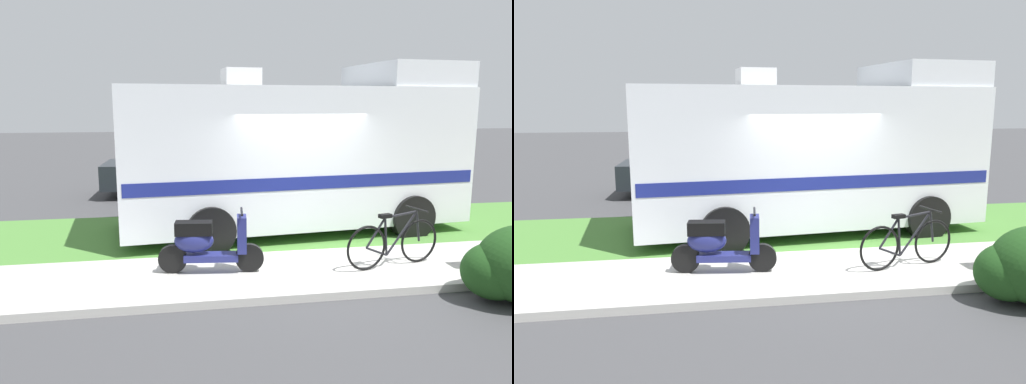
{
  "view_description": "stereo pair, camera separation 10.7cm",
  "coord_description": "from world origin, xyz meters",
  "views": [
    {
      "loc": [
        -2.34,
        -8.29,
        2.68
      ],
      "look_at": [
        -0.85,
        0.3,
        1.1
      ],
      "focal_mm": 34.33,
      "sensor_mm": 36.0,
      "label": 1
    },
    {
      "loc": [
        -2.24,
        -8.31,
        2.68
      ],
      "look_at": [
        -0.85,
        0.3,
        1.1
      ],
      "focal_mm": 34.33,
      "sensor_mm": 36.0,
      "label": 2
    }
  ],
  "objects": [
    {
      "name": "pickup_truck_far",
      "position": [
        2.41,
        9.05,
        0.98
      ],
      "size": [
        5.67,
        2.39,
        1.85
      ],
      "color": "#1E2328",
      "rests_on": "ground"
    },
    {
      "name": "sidewalk",
      "position": [
        0.0,
        -1.2,
        0.06
      ],
      "size": [
        24.0,
        2.0,
        0.12
      ],
      "color": "beige",
      "rests_on": "ground"
    },
    {
      "name": "motorhome_rv",
      "position": [
        0.2,
        1.56,
        1.67
      ],
      "size": [
        7.14,
        3.21,
        3.5
      ],
      "color": "silver",
      "rests_on": "ground"
    },
    {
      "name": "bottle_green",
      "position": [
        2.95,
        -1.13,
        0.24
      ],
      "size": [
        0.06,
        0.06,
        0.29
      ],
      "color": "#B2B2B7",
      "rests_on": "ground"
    },
    {
      "name": "scooter",
      "position": [
        -1.85,
        -1.06,
        0.58
      ],
      "size": [
        1.62,
        0.52,
        0.97
      ],
      "color": "black",
      "rests_on": "ground"
    },
    {
      "name": "grass_strip",
      "position": [
        0.0,
        1.5,
        0.04
      ],
      "size": [
        24.0,
        3.4,
        0.08
      ],
      "color": "#4C8438",
      "rests_on": "ground"
    },
    {
      "name": "bicycle",
      "position": [
        1.09,
        -1.29,
        0.52
      ],
      "size": [
        1.71,
        0.57,
        0.91
      ],
      "color": "black",
      "rests_on": "ground"
    },
    {
      "name": "ground_plane",
      "position": [
        0.0,
        0.0,
        0.0
      ],
      "size": [
        80.0,
        80.0,
        0.0
      ],
      "primitive_type": "plane",
      "color": "#424244"
    },
    {
      "name": "pickup_truck_near",
      "position": [
        -1.05,
        6.27,
        0.98
      ],
      "size": [
        5.3,
        2.3,
        1.84
      ],
      "color": "#1E2328",
      "rests_on": "ground"
    }
  ]
}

